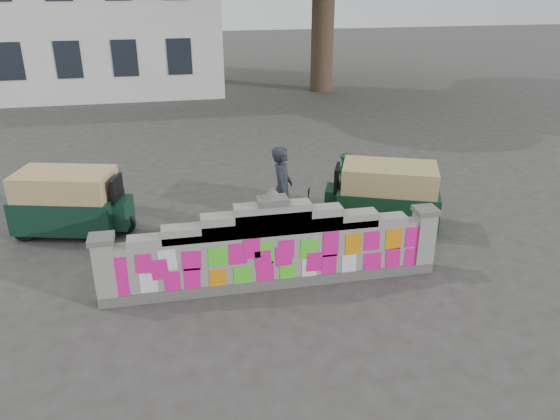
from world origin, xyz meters
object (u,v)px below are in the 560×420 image
(cyclist_bike, at_px, (282,216))
(pedestrian, at_px, (346,182))
(rickshaw_left, at_px, (70,201))
(rickshaw_right, at_px, (385,194))
(cyclist_rider, at_px, (282,200))

(cyclist_bike, distance_m, pedestrian, 2.30)
(cyclist_bike, height_order, rickshaw_left, rickshaw_left)
(rickshaw_left, height_order, rickshaw_right, rickshaw_right)
(cyclist_bike, height_order, rickshaw_right, rickshaw_right)
(cyclist_rider, height_order, rickshaw_left, cyclist_rider)
(rickshaw_right, bearing_deg, cyclist_rider, 27.79)
(cyclist_bike, xyz_separation_m, rickshaw_left, (-4.61, 1.32, 0.20))
(rickshaw_left, distance_m, rickshaw_right, 7.18)
(pedestrian, bearing_deg, rickshaw_right, -14.13)
(cyclist_bike, distance_m, rickshaw_right, 2.51)
(cyclist_bike, bearing_deg, rickshaw_right, -67.33)
(pedestrian, xyz_separation_m, rickshaw_left, (-6.51, 0.03, 0.02))
(cyclist_bike, xyz_separation_m, cyclist_rider, (-0.00, 0.00, 0.39))
(cyclist_rider, xyz_separation_m, rickshaw_left, (-4.61, 1.32, -0.19))
(pedestrian, distance_m, rickshaw_right, 1.20)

